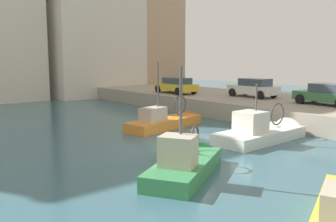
# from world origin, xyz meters

# --- Properties ---
(water_surface) EXTENTS (80.00, 80.00, 0.00)m
(water_surface) POSITION_xyz_m (0.00, 0.00, 0.00)
(water_surface) COLOR #386070
(water_surface) RESTS_ON ground
(quay_wall) EXTENTS (9.00, 56.00, 1.20)m
(quay_wall) POSITION_xyz_m (11.50, 0.00, 0.60)
(quay_wall) COLOR #9E9384
(quay_wall) RESTS_ON ground
(fishing_boat_orange) EXTENTS (6.54, 2.81, 4.78)m
(fishing_boat_orange) POSITION_xyz_m (2.64, 4.26, 0.12)
(fishing_boat_orange) COLOR orange
(fishing_boat_orange) RESTS_ON ground
(fishing_boat_white) EXTENTS (6.33, 2.39, 3.93)m
(fishing_boat_white) POSITION_xyz_m (4.28, -1.78, 0.14)
(fishing_boat_white) COLOR white
(fishing_boat_white) RESTS_ON ground
(fishing_boat_green) EXTENTS (5.54, 4.17, 4.76)m
(fishing_boat_green) POSITION_xyz_m (-2.69, -3.38, 0.14)
(fishing_boat_green) COLOR #388951
(fishing_boat_green) RESTS_ON ground
(parked_car_yellow) EXTENTS (2.11, 4.41, 1.37)m
(parked_car_yellow) POSITION_xyz_m (9.07, 11.05, 1.91)
(parked_car_yellow) COLOR gold
(parked_car_yellow) RESTS_ON quay_wall
(parked_car_white) EXTENTS (1.89, 4.02, 1.47)m
(parked_car_white) POSITION_xyz_m (11.78, 4.86, 1.94)
(parked_car_white) COLOR silver
(parked_car_white) RESTS_ON quay_wall
(parked_car_green) EXTENTS (2.12, 4.24, 1.40)m
(parked_car_green) POSITION_xyz_m (11.57, -1.33, 1.92)
(parked_car_green) COLOR #387547
(parked_car_green) RESTS_ON quay_wall
(waterfront_building_west) EXTENTS (8.61, 6.65, 12.77)m
(waterfront_building_west) POSITION_xyz_m (16.08, 25.47, 6.41)
(waterfront_building_west) COLOR tan
(waterfront_building_west) RESTS_ON ground
(waterfront_building_east) EXTENTS (10.55, 6.86, 20.85)m
(waterfront_building_east) POSITION_xyz_m (8.42, 24.58, 10.45)
(waterfront_building_east) COLOR silver
(waterfront_building_east) RESTS_ON ground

